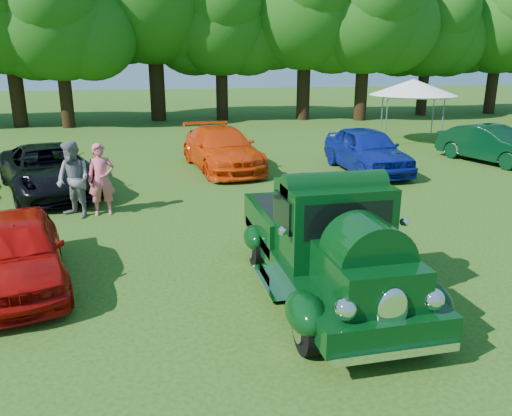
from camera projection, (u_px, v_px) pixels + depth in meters
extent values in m
plane|color=#224710|center=(216.00, 285.00, 9.02)|extent=(120.00, 120.00, 0.00)
cylinder|color=black|center=(307.00, 326.00, 6.85)|extent=(0.24, 0.80, 0.80)
cylinder|color=black|center=(425.00, 312.00, 7.23)|extent=(0.24, 0.80, 0.80)
cylinder|color=black|center=(258.00, 247.00, 9.73)|extent=(0.24, 0.80, 0.80)
cylinder|color=black|center=(344.00, 240.00, 10.10)|extent=(0.24, 0.80, 0.80)
cube|color=black|center=(328.00, 264.00, 8.51)|extent=(1.86, 4.87, 0.37)
cube|color=black|center=(366.00, 276.00, 7.02)|extent=(1.19, 1.57, 0.67)
cube|color=black|center=(333.00, 222.00, 8.14)|extent=(1.69, 1.24, 1.30)
cube|color=black|center=(348.00, 220.00, 7.52)|extent=(1.41, 0.06, 0.56)
cube|color=black|center=(302.00, 221.00, 9.80)|extent=(1.86, 2.22, 0.63)
cube|color=black|center=(302.00, 206.00, 9.71)|extent=(1.60, 1.95, 0.05)
ellipsoid|color=black|center=(306.00, 313.00, 6.78)|extent=(0.54, 0.93, 0.54)
ellipsoid|color=black|center=(429.00, 299.00, 7.17)|extent=(0.54, 0.93, 0.54)
ellipsoid|color=black|center=(254.00, 238.00, 9.66)|extent=(0.41, 0.78, 0.45)
ellipsoid|color=black|center=(347.00, 230.00, 10.06)|extent=(0.41, 0.78, 0.45)
ellipsoid|color=white|center=(392.00, 311.00, 6.30)|extent=(0.44, 0.13, 0.64)
sphere|color=white|center=(345.00, 309.00, 6.22)|extent=(0.30, 0.30, 0.30)
sphere|color=white|center=(433.00, 299.00, 6.48)|extent=(0.30, 0.30, 0.30)
cube|color=white|center=(395.00, 353.00, 6.29)|extent=(1.75, 0.12, 0.12)
cube|color=white|center=(286.00, 224.00, 10.97)|extent=(1.75, 0.12, 0.12)
imported|color=#9F0906|center=(17.00, 251.00, 8.81)|extent=(2.36, 4.10, 1.31)
imported|color=black|center=(49.00, 170.00, 14.97)|extent=(3.93, 5.65, 1.43)
imported|color=red|center=(222.00, 149.00, 18.20)|extent=(2.73, 5.41, 1.51)
imported|color=navy|center=(367.00, 150.00, 17.79)|extent=(1.86, 4.63, 1.58)
imported|color=black|center=(492.00, 144.00, 19.35)|extent=(2.58, 4.57, 1.43)
imported|color=#E05C6E|center=(101.00, 180.00, 12.81)|extent=(0.73, 0.52, 1.87)
imported|color=slate|center=(73.00, 180.00, 12.59)|extent=(1.20, 1.20, 1.96)
cube|color=white|center=(412.00, 96.00, 23.31)|extent=(3.54, 3.54, 0.11)
cone|color=white|center=(413.00, 87.00, 23.19)|extent=(5.18, 5.18, 0.73)
cylinder|color=slate|center=(386.00, 123.00, 22.67)|extent=(0.05, 0.05, 2.18)
cylinder|color=slate|center=(382.00, 117.00, 24.98)|extent=(0.05, 0.05, 2.18)
cylinder|color=slate|center=(442.00, 124.00, 22.30)|extent=(0.05, 0.05, 2.18)
cylinder|color=slate|center=(432.00, 118.00, 24.61)|extent=(0.05, 0.05, 2.18)
cylinder|color=black|center=(17.00, 92.00, 29.06)|extent=(0.82, 0.82, 4.09)
sphere|color=#184C10|center=(5.00, 6.00, 27.71)|extent=(7.49, 7.49, 7.49)
cylinder|color=black|center=(66.00, 96.00, 28.85)|extent=(0.73, 0.73, 3.63)
sphere|color=#184C10|center=(58.00, 20.00, 27.66)|extent=(6.65, 6.65, 6.65)
cylinder|color=black|center=(157.00, 83.00, 32.03)|extent=(0.96, 0.96, 4.81)
cylinder|color=black|center=(222.00, 90.00, 32.52)|extent=(0.77, 0.77, 3.85)
sphere|color=#184C10|center=(221.00, 18.00, 31.25)|extent=(7.04, 7.04, 7.04)
cylinder|color=black|center=(303.00, 86.00, 32.62)|extent=(0.87, 0.87, 4.33)
sphere|color=#184C10|center=(306.00, 5.00, 31.20)|extent=(7.91, 7.91, 7.91)
cylinder|color=black|center=(361.00, 89.00, 32.27)|extent=(0.80, 0.80, 4.01)
sphere|color=#184C10|center=(366.00, 13.00, 30.95)|extent=(7.33, 7.33, 7.33)
cylinder|color=black|center=(423.00, 89.00, 35.26)|extent=(0.73, 0.73, 3.63)
sphere|color=#184C10|center=(429.00, 27.00, 34.07)|extent=(6.64, 6.64, 6.64)
cylinder|color=black|center=(492.00, 86.00, 36.22)|extent=(0.78, 0.78, 3.90)
sphere|color=#184C10|center=(500.00, 21.00, 34.93)|extent=(7.14, 7.14, 7.14)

